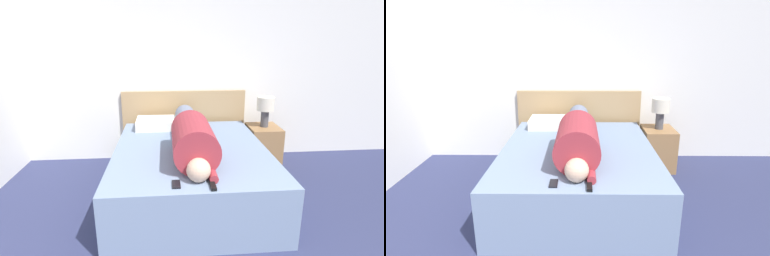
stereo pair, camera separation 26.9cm
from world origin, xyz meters
The scene contains 9 objects.
wall_back centered at (0.00, 3.35, 1.30)m, with size 5.85×0.06×2.60m.
bed centered at (-0.22, 2.21, 0.27)m, with size 1.53×1.93×0.53m.
headboard centered at (-0.22, 3.28, 0.47)m, with size 1.65×0.04×0.93m.
nightstand centered at (0.78, 2.93, 0.26)m, with size 0.39×0.46×0.52m.
table_lamp centered at (0.78, 2.93, 0.78)m, with size 0.21×0.21×0.38m.
person_lying centered at (-0.22, 2.11, 0.70)m, with size 0.39×1.77×0.39m.
pillow_near_headboard centered at (-0.59, 2.95, 0.59)m, with size 0.49×0.39×0.12m.
tv_remote centered at (-0.13, 1.35, 0.55)m, with size 0.04×0.15×0.02m.
cell_phone centered at (-0.40, 1.40, 0.54)m, with size 0.06×0.13×0.01m.
Camera 1 is at (-0.46, -0.65, 1.60)m, focal length 28.00 mm.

